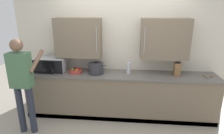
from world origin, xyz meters
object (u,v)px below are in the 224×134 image
at_px(knife_block, 177,69).
at_px(person_figure, 22,79).
at_px(thermos_flask, 128,68).
at_px(stock_pot, 96,68).
at_px(microwave_oven, 50,64).
at_px(fruit_bowl, 76,71).
at_px(wooden_spoon, 209,76).

relative_size(knife_block, person_figure, 0.20).
xyz_separation_m(thermos_flask, stock_pot, (-0.63, -0.04, -0.01)).
distance_m(microwave_oven, fruit_bowl, 0.55).
bearing_deg(microwave_oven, wooden_spoon, -1.01).
xyz_separation_m(microwave_oven, thermos_flask, (1.58, -0.02, -0.02)).
height_order(microwave_oven, wooden_spoon, microwave_oven).
bearing_deg(knife_block, fruit_bowl, -179.08).
relative_size(wooden_spoon, knife_block, 0.57).
xyz_separation_m(microwave_oven, fruit_bowl, (0.54, -0.05, -0.10)).
bearing_deg(wooden_spoon, stock_pot, -179.89).
relative_size(fruit_bowl, person_figure, 0.15).
bearing_deg(wooden_spoon, fruit_bowl, 179.92).
relative_size(fruit_bowl, stock_pot, 0.66).
height_order(fruit_bowl, knife_block, knife_block).
distance_m(thermos_flask, person_figure, 1.89).
relative_size(microwave_oven, knife_block, 1.78).
height_order(wooden_spoon, person_figure, person_figure).
height_order(microwave_oven, thermos_flask, microwave_oven).
bearing_deg(stock_pot, knife_block, 1.46).
height_order(wooden_spoon, stock_pot, stock_pot).
distance_m(fruit_bowl, thermos_flask, 1.04).
height_order(fruit_bowl, thermos_flask, thermos_flask).
bearing_deg(fruit_bowl, knife_block, 0.92).
bearing_deg(microwave_oven, thermos_flask, -0.80).
distance_m(wooden_spoon, person_figure, 3.31).
bearing_deg(person_figure, thermos_flask, 22.32).
relative_size(microwave_oven, wooden_spoon, 3.10).
distance_m(fruit_bowl, person_figure, 0.99).
height_order(fruit_bowl, stock_pot, stock_pot).
distance_m(microwave_oven, knife_block, 2.49).
relative_size(fruit_bowl, thermos_flask, 1.09).
xyz_separation_m(wooden_spoon, person_figure, (-3.24, -0.69, 0.09)).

